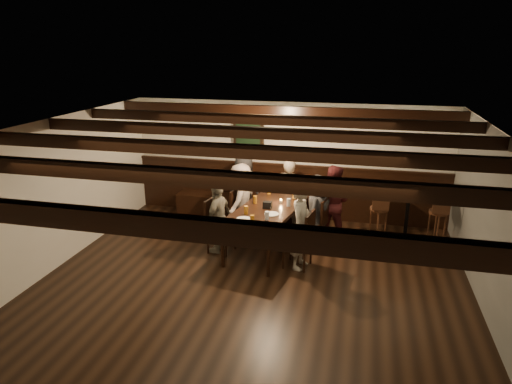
% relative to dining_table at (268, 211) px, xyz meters
% --- Properties ---
extents(room, '(7.00, 7.00, 7.00)m').
position_rel_dining_table_xyz_m(room, '(-0.25, 0.43, 0.36)').
color(room, black).
rests_on(room, ground).
extents(dining_table, '(1.29, 2.20, 0.78)m').
position_rel_dining_table_xyz_m(dining_table, '(0.00, 0.00, 0.00)').
color(dining_table, black).
rests_on(dining_table, floor).
extents(chair_left_near, '(0.46, 0.46, 0.86)m').
position_rel_dining_table_xyz_m(chair_left_near, '(-0.63, 0.57, -0.45)').
color(chair_left_near, black).
rests_on(chair_left_near, floor).
extents(chair_left_far, '(0.51, 0.51, 0.96)m').
position_rel_dining_table_xyz_m(chair_left_far, '(-0.79, -0.31, -0.42)').
color(chair_left_far, black).
rests_on(chair_left_far, floor).
extents(chair_right_near, '(0.48, 0.48, 0.91)m').
position_rel_dining_table_xyz_m(chair_right_near, '(0.79, 0.31, -0.43)').
color(chair_right_near, black).
rests_on(chair_right_near, floor).
extents(chair_right_far, '(0.51, 0.51, 0.96)m').
position_rel_dining_table_xyz_m(chair_right_far, '(0.63, -0.57, -0.42)').
color(chair_right_far, black).
rests_on(chair_right_far, floor).
extents(person_bench_left, '(0.77, 0.58, 1.43)m').
position_rel_dining_table_xyz_m(person_bench_left, '(-0.72, 1.05, 0.01)').
color(person_bench_left, black).
rests_on(person_bench_left, floor).
extents(person_bench_centre, '(0.57, 0.42, 1.41)m').
position_rel_dining_table_xyz_m(person_bench_centre, '(0.19, 1.03, -0.01)').
color(person_bench_centre, '#9F907F').
rests_on(person_bench_centre, floor).
extents(person_bench_right, '(0.77, 0.65, 1.41)m').
position_rel_dining_table_xyz_m(person_bench_right, '(1.05, 0.72, -0.00)').
color(person_bench_right, '#5B1F23').
rests_on(person_bench_right, floor).
extents(person_left_near, '(0.66, 0.96, 1.37)m').
position_rel_dining_table_xyz_m(person_left_near, '(-0.66, 0.58, -0.03)').
color(person_left_near, gray).
rests_on(person_left_near, floor).
extents(person_left_far, '(0.43, 0.77, 1.25)m').
position_rel_dining_table_xyz_m(person_left_far, '(-0.82, -0.31, -0.09)').
color(person_left_far, gray).
rests_on(person_left_far, floor).
extents(person_right_near, '(0.54, 0.72, 1.34)m').
position_rel_dining_table_xyz_m(person_right_near, '(0.82, 0.31, -0.04)').
color(person_right_near, '#2B2A2D').
rests_on(person_right_near, floor).
extents(person_right_far, '(0.43, 0.57, 1.42)m').
position_rel_dining_table_xyz_m(person_right_far, '(0.66, -0.58, -0.00)').
color(person_right_far, '#ADA192').
rests_on(person_right_far, floor).
extents(pint_a, '(0.07, 0.07, 0.14)m').
position_rel_dining_table_xyz_m(pint_a, '(-0.15, 0.74, 0.13)').
color(pint_a, '#BF7219').
rests_on(pint_a, dining_table).
extents(pint_b, '(0.07, 0.07, 0.14)m').
position_rel_dining_table_xyz_m(pint_b, '(0.36, 0.59, 0.13)').
color(pint_b, '#BF7219').
rests_on(pint_b, dining_table).
extents(pint_c, '(0.07, 0.07, 0.14)m').
position_rel_dining_table_xyz_m(pint_c, '(-0.28, 0.15, 0.13)').
color(pint_c, '#BF7219').
rests_on(pint_c, dining_table).
extents(pint_d, '(0.07, 0.07, 0.14)m').
position_rel_dining_table_xyz_m(pint_d, '(0.33, 0.14, 0.13)').
color(pint_d, silver).
rests_on(pint_d, dining_table).
extents(pint_e, '(0.07, 0.07, 0.14)m').
position_rel_dining_table_xyz_m(pint_e, '(-0.30, -0.40, 0.13)').
color(pint_e, '#BF7219').
rests_on(pint_e, dining_table).
extents(pint_f, '(0.07, 0.07, 0.14)m').
position_rel_dining_table_xyz_m(pint_f, '(0.10, -0.58, 0.13)').
color(pint_f, silver).
rests_on(pint_f, dining_table).
extents(pint_g, '(0.07, 0.07, 0.14)m').
position_rel_dining_table_xyz_m(pint_g, '(-0.10, -0.80, 0.13)').
color(pint_g, '#BF7219').
rests_on(pint_g, dining_table).
extents(plate_near, '(0.24, 0.24, 0.01)m').
position_rel_dining_table_xyz_m(plate_near, '(-0.27, -0.66, 0.07)').
color(plate_near, white).
rests_on(plate_near, dining_table).
extents(plate_far, '(0.24, 0.24, 0.01)m').
position_rel_dining_table_xyz_m(plate_far, '(0.12, -0.33, 0.07)').
color(plate_far, white).
rests_on(plate_far, dining_table).
extents(condiment_caddy, '(0.15, 0.10, 0.12)m').
position_rel_dining_table_xyz_m(condiment_caddy, '(-0.01, -0.05, 0.12)').
color(condiment_caddy, black).
rests_on(condiment_caddy, dining_table).
extents(candle, '(0.05, 0.05, 0.05)m').
position_rel_dining_table_xyz_m(candle, '(0.17, 0.27, 0.09)').
color(candle, beige).
rests_on(candle, dining_table).
extents(high_top_table, '(0.57, 0.57, 1.02)m').
position_rel_dining_table_xyz_m(high_top_table, '(2.39, 0.79, -0.04)').
color(high_top_table, black).
rests_on(high_top_table, floor).
extents(bar_stool_left, '(0.32, 0.34, 1.03)m').
position_rel_dining_table_xyz_m(bar_stool_left, '(1.89, 0.58, -0.33)').
color(bar_stool_left, '#3A2112').
rests_on(bar_stool_left, floor).
extents(bar_stool_right, '(0.32, 0.34, 1.03)m').
position_rel_dining_table_xyz_m(bar_stool_right, '(2.89, 0.63, -0.33)').
color(bar_stool_right, '#3A2112').
rests_on(bar_stool_right, floor).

